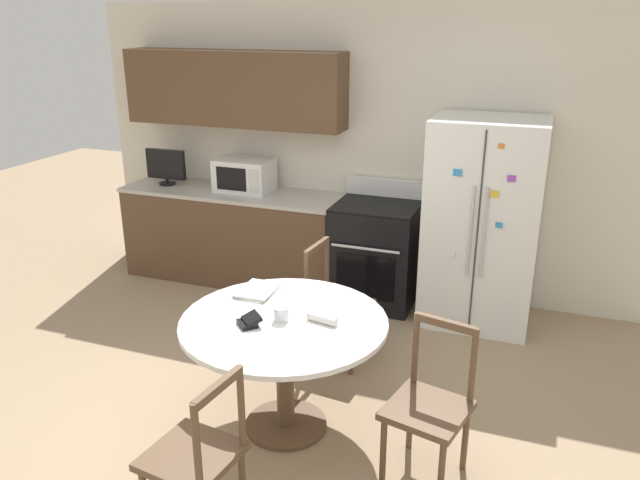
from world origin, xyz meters
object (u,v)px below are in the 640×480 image
countertop_tv (166,166)px  dining_chair_far (336,306)px  refrigerator (482,223)px  oven_range (376,253)px  candle_glass (281,314)px  microwave (245,175)px  wallet (250,321)px  dining_chair_right (429,407)px  dining_chair_near (196,457)px

countertop_tv → dining_chair_far: countertop_tv is taller
refrigerator → dining_chair_far: (-0.91, -1.04, -0.43)m
oven_range → candle_glass: (-0.04, -2.02, 0.33)m
microwave → oven_range: bearing=-3.0°
oven_range → countertop_tv: (-2.15, 0.01, 0.62)m
dining_chair_far → candle_glass: bearing=3.7°
countertop_tv → wallet: size_ratio=2.37×
refrigerator → candle_glass: refrigerator is taller
dining_chair_right → dining_chair_near: same height
oven_range → wallet: bearing=-94.9°
dining_chair_right → dining_chair_far: bearing=-35.9°
microwave → dining_chair_far: bearing=-41.3°
refrigerator → dining_chair_far: refrigerator is taller
refrigerator → microwave: (-2.23, 0.11, 0.19)m
dining_chair_near → countertop_tv: bearing=42.5°
countertop_tv → oven_range: bearing=-0.4°
countertop_tv → dining_chair_far: 2.50m
oven_range → candle_glass: size_ratio=11.81×
candle_glass → dining_chair_near: bearing=-94.1°
dining_chair_right → oven_range: bearing=-54.1°
dining_chair_far → dining_chair_right: bearing=46.8°
dining_chair_right → dining_chair_near: 1.28m
microwave → dining_chair_right: 3.17m
microwave → dining_chair_far: size_ratio=0.58×
oven_range → countertop_tv: countertop_tv is taller
countertop_tv → dining_chair_right: countertop_tv is taller
refrigerator → wallet: bearing=-117.5°
dining_chair_far → dining_chair_near: size_ratio=1.00×
dining_chair_far → dining_chair_right: same height
oven_range → dining_chair_far: (-0.00, -1.09, -0.03)m
countertop_tv → dining_chair_far: bearing=-27.2°
refrigerator → oven_range: (-0.91, 0.04, -0.39)m
countertop_tv → dining_chair_right: 3.77m
countertop_tv → candle_glass: 2.95m
dining_chair_near → dining_chair_right: bearing=-43.1°
oven_range → wallet: size_ratio=6.19×
refrigerator → countertop_tv: (-3.06, 0.06, 0.23)m
dining_chair_far → dining_chair_right: size_ratio=1.00×
refrigerator → dining_chair_near: size_ratio=1.91×
refrigerator → microwave: refrigerator is taller
microwave → wallet: microwave is taller
dining_chair_far → candle_glass: (-0.03, -0.93, 0.36)m
countertop_tv → candle_glass: size_ratio=4.52×
wallet → dining_chair_near: bearing=-83.9°
countertop_tv → dining_chair_near: countertop_tv is taller
dining_chair_right → candle_glass: (-0.93, 0.10, 0.36)m
microwave → countertop_tv: bearing=-176.1°
dining_chair_near → candle_glass: (0.06, 0.91, 0.36)m
refrigerator → countertop_tv: refrigerator is taller
countertop_tv → wallet: 2.93m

